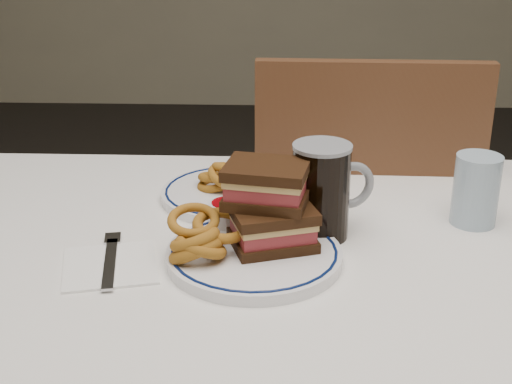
{
  "coord_description": "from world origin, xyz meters",
  "views": [
    {
      "loc": [
        -0.0,
        -0.97,
        1.26
      ],
      "look_at": [
        -0.04,
        0.01,
        0.85
      ],
      "focal_mm": 50.0,
      "sensor_mm": 36.0,
      "label": 1
    }
  ],
  "objects_px": {
    "beer_mug": "(323,190)",
    "main_plate": "(254,255)",
    "chair_far": "(358,244)",
    "far_plate": "(230,193)",
    "reuben_sandwich": "(270,205)"
  },
  "relations": [
    {
      "from": "reuben_sandwich",
      "to": "far_plate",
      "type": "distance_m",
      "value": 0.23
    },
    {
      "from": "beer_mug",
      "to": "chair_far",
      "type": "bearing_deg",
      "value": 75.12
    },
    {
      "from": "beer_mug",
      "to": "main_plate",
      "type": "bearing_deg",
      "value": -138.47
    },
    {
      "from": "main_plate",
      "to": "reuben_sandwich",
      "type": "height_order",
      "value": "reuben_sandwich"
    },
    {
      "from": "chair_far",
      "to": "reuben_sandwich",
      "type": "height_order",
      "value": "chair_far"
    },
    {
      "from": "chair_far",
      "to": "main_plate",
      "type": "xyz_separation_m",
      "value": [
        -0.21,
        -0.5,
        0.23
      ]
    },
    {
      "from": "reuben_sandwich",
      "to": "beer_mug",
      "type": "relative_size",
      "value": 0.97
    },
    {
      "from": "chair_far",
      "to": "far_plate",
      "type": "xyz_separation_m",
      "value": [
        -0.27,
        -0.27,
        0.23
      ]
    },
    {
      "from": "chair_far",
      "to": "reuben_sandwich",
      "type": "xyz_separation_m",
      "value": [
        -0.19,
        -0.48,
        0.3
      ]
    },
    {
      "from": "chair_far",
      "to": "far_plate",
      "type": "bearing_deg",
      "value": -134.96
    },
    {
      "from": "chair_far",
      "to": "far_plate",
      "type": "distance_m",
      "value": 0.44
    },
    {
      "from": "reuben_sandwich",
      "to": "far_plate",
      "type": "bearing_deg",
      "value": 109.52
    },
    {
      "from": "chair_far",
      "to": "far_plate",
      "type": "relative_size",
      "value": 3.91
    },
    {
      "from": "main_plate",
      "to": "reuben_sandwich",
      "type": "xyz_separation_m",
      "value": [
        0.02,
        0.03,
        0.07
      ]
    },
    {
      "from": "main_plate",
      "to": "far_plate",
      "type": "bearing_deg",
      "value": 102.52
    }
  ]
}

